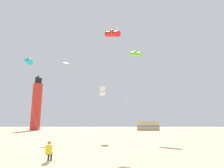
{
  "coord_description": "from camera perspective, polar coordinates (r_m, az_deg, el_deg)",
  "views": [
    {
      "loc": [
        1.7,
        -7.09,
        2.21
      ],
      "look_at": [
        1.64,
        11.06,
        5.89
      ],
      "focal_mm": 30.71,
      "sensor_mm": 36.0,
      "label": 1
    }
  ],
  "objects": [
    {
      "name": "kite_tube_cyan",
      "position": [
        29.33,
        -23.41,
        6.2
      ],
      "size": [
        3.73,
        3.92,
        11.34
      ],
      "color": "silver",
      "rests_on": "ground"
    },
    {
      "name": "kite_box_white",
      "position": [
        26.04,
        -2.67,
        -2.06
      ],
      "size": [
        2.31,
        2.02,
        7.04
      ],
      "color": "silver",
      "rests_on": "ground"
    },
    {
      "name": "kite_tube_scarlet",
      "position": [
        23.96,
        0.29,
        14.76
      ],
      "size": [
        3.59,
        3.75,
        13.5
      ],
      "color": "silver",
      "rests_on": "ground"
    },
    {
      "name": "rv_van_tan",
      "position": [
        58.02,
        10.81,
        -12.07
      ],
      "size": [
        6.61,
        2.87,
        2.8
      ],
      "rotation": [
        0.0,
        0.0,
        -0.08
      ],
      "color": "#C6B28C",
      "rests_on": "ground"
    },
    {
      "name": "kite_flyer_standing",
      "position": [
        12.45,
        -18.03,
        -18.3
      ],
      "size": [
        0.35,
        0.52,
        1.16
      ],
      "rotation": [
        0.0,
        0.0,
        3.18
      ],
      "color": "yellow",
      "rests_on": "ground"
    },
    {
      "name": "kite_tube_lime",
      "position": [
        32.5,
        7.27,
        8.89
      ],
      "size": [
        2.24,
        2.47,
        14.17
      ],
      "color": "silver",
      "rests_on": "ground"
    },
    {
      "name": "kite_diamond_orange",
      "position": [
        31.08,
        -13.55,
        5.17
      ],
      "size": [
        2.36,
        2.36,
        11.69
      ],
      "color": "silver",
      "rests_on": "ground"
    },
    {
      "name": "lighthouse_distant",
      "position": [
        62.64,
        -21.34,
        -5.53
      ],
      "size": [
        2.8,
        2.8,
        16.8
      ],
      "color": "red",
      "rests_on": "ground"
    }
  ]
}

